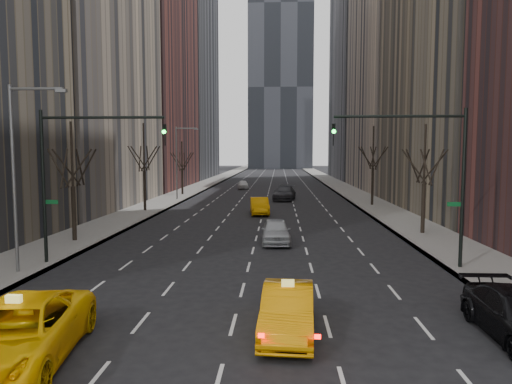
# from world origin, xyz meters

# --- Properties ---
(ground) EXTENTS (400.00, 400.00, 0.00)m
(ground) POSITION_xyz_m (0.00, 0.00, 0.00)
(ground) COLOR black
(ground) RESTS_ON ground
(sidewalk_left) EXTENTS (4.50, 320.00, 0.15)m
(sidewalk_left) POSITION_xyz_m (-12.25, 70.00, 0.07)
(sidewalk_left) COLOR slate
(sidewalk_left) RESTS_ON ground
(sidewalk_right) EXTENTS (4.50, 320.00, 0.15)m
(sidewalk_right) POSITION_xyz_m (12.25, 70.00, 0.07)
(sidewalk_right) COLOR slate
(sidewalk_right) RESTS_ON ground
(bld_left_far) EXTENTS (14.00, 28.00, 44.00)m
(bld_left_far) POSITION_xyz_m (-21.50, 66.00, 22.00)
(bld_left_far) COLOR brown
(bld_left_far) RESTS_ON ground
(bld_left_deep) EXTENTS (14.00, 30.00, 60.00)m
(bld_left_deep) POSITION_xyz_m (-21.50, 96.00, 30.00)
(bld_left_deep) COLOR #5D5D61
(bld_left_deep) RESTS_ON ground
(bld_right_far) EXTENTS (14.00, 28.00, 50.00)m
(bld_right_far) POSITION_xyz_m (21.50, 64.00, 25.00)
(bld_right_far) COLOR tan
(bld_right_far) RESTS_ON ground
(bld_right_deep) EXTENTS (14.00, 30.00, 58.00)m
(bld_right_deep) POSITION_xyz_m (21.50, 95.00, 29.00)
(bld_right_deep) COLOR #5D5D61
(bld_right_deep) RESTS_ON ground
(tower_far) EXTENTS (24.00, 24.00, 120.00)m
(tower_far) POSITION_xyz_m (2.00, 170.00, 60.00)
(tower_far) COLOR black
(tower_far) RESTS_ON ground
(tree_lw_b) EXTENTS (3.36, 3.50, 7.82)m
(tree_lw_b) POSITION_xyz_m (-12.00, 18.00, 3.72)
(tree_lw_b) COLOR black
(tree_lw_b) RESTS_ON ground
(tree_lw_c) EXTENTS (3.36, 3.50, 8.74)m
(tree_lw_c) POSITION_xyz_m (-12.00, 34.00, 4.04)
(tree_lw_c) COLOR black
(tree_lw_c) RESTS_ON ground
(tree_lw_d) EXTENTS (3.36, 3.50, 7.36)m
(tree_lw_d) POSITION_xyz_m (-12.00, 52.00, 3.56)
(tree_lw_d) COLOR black
(tree_lw_d) RESTS_ON ground
(tree_rw_b) EXTENTS (3.36, 3.50, 7.82)m
(tree_rw_b) POSITION_xyz_m (12.00, 22.00, 3.72)
(tree_rw_b) COLOR black
(tree_rw_b) RESTS_ON ground
(tree_rw_c) EXTENTS (3.36, 3.50, 8.74)m
(tree_rw_c) POSITION_xyz_m (12.00, 40.00, 4.04)
(tree_rw_c) COLOR black
(tree_rw_c) RESTS_ON ground
(traffic_mast_left) EXTENTS (6.69, 0.39, 8.00)m
(traffic_mast_left) POSITION_xyz_m (-9.11, 12.00, 5.49)
(traffic_mast_left) COLOR black
(traffic_mast_left) RESTS_ON ground
(traffic_mast_right) EXTENTS (6.69, 0.39, 8.00)m
(traffic_mast_right) POSITION_xyz_m (9.11, 12.00, 5.49)
(traffic_mast_right) COLOR black
(traffic_mast_right) RESTS_ON ground
(streetlight_near) EXTENTS (2.83, 0.22, 9.00)m
(streetlight_near) POSITION_xyz_m (-10.84, 10.00, 5.62)
(streetlight_near) COLOR slate
(streetlight_near) RESTS_ON ground
(streetlight_far) EXTENTS (2.83, 0.22, 9.00)m
(streetlight_far) POSITION_xyz_m (-10.84, 45.00, 5.62)
(streetlight_far) COLOR slate
(streetlight_far) RESTS_ON ground
(taxi_suv) EXTENTS (3.81, 6.78, 1.79)m
(taxi_suv) POSITION_xyz_m (-5.74, 0.65, 0.89)
(taxi_suv) COLOR #FFC405
(taxi_suv) RESTS_ON ground
(taxi_sedan) EXTENTS (1.92, 4.84, 1.57)m
(taxi_sedan) POSITION_xyz_m (1.87, 3.35, 0.78)
(taxi_sedan) COLOR orange
(taxi_sedan) RESTS_ON ground
(silver_sedan_ahead) EXTENTS (2.04, 4.72, 1.59)m
(silver_sedan_ahead) POSITION_xyz_m (1.37, 18.44, 0.79)
(silver_sedan_ahead) COLOR #9C9FA4
(silver_sedan_ahead) RESTS_ON ground
(far_taxi) EXTENTS (2.19, 5.04, 1.61)m
(far_taxi) POSITION_xyz_m (-0.31, 32.55, 0.81)
(far_taxi) COLOR orange
(far_taxi) RESTS_ON ground
(far_suv_grey) EXTENTS (3.23, 6.34, 1.76)m
(far_suv_grey) POSITION_xyz_m (2.28, 45.95, 0.88)
(far_suv_grey) COLOR #2A2A2E
(far_suv_grey) RESTS_ON ground
(far_car_white) EXTENTS (2.16, 4.39, 1.44)m
(far_car_white) POSITION_xyz_m (-4.34, 63.39, 0.72)
(far_car_white) COLOR silver
(far_car_white) RESTS_ON ground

